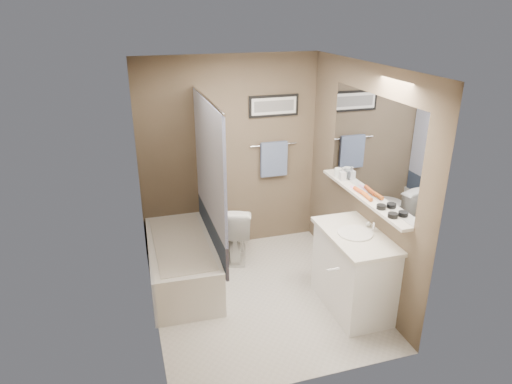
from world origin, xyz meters
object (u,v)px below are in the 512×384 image
object	(u,v)px
candle_bowl_far	(381,207)
glass_jar	(338,173)
candle_bowl_near	(393,215)
hair_brush_back	(360,191)
soap_bottle	(343,174)
vanity	(353,272)
toilet	(235,230)
bathtub	(182,262)
hair_brush_front	(366,196)

from	to	relation	value
candle_bowl_far	glass_jar	size ratio (longest dim) A/B	0.90
candle_bowl_near	glass_jar	xyz separation A→B (m)	(0.00, 1.11, 0.03)
candle_bowl_near	hair_brush_back	distance (m)	0.59
glass_jar	candle_bowl_far	bearing A→B (deg)	-90.00
soap_bottle	vanity	bearing A→B (deg)	-104.37
toilet	glass_jar	bearing A→B (deg)	171.60
hair_brush_back	glass_jar	bearing A→B (deg)	90.00
vanity	soap_bottle	bearing A→B (deg)	75.48
vanity	candle_bowl_far	bearing A→B (deg)	-23.25
bathtub	candle_bowl_far	world-z (taller)	candle_bowl_far
bathtub	toilet	size ratio (longest dim) A/B	2.11
hair_brush_front	glass_jar	bearing A→B (deg)	90.00
toilet	soap_bottle	size ratio (longest dim) A/B	4.94
candle_bowl_near	glass_jar	bearing A→B (deg)	90.00
toilet	hair_brush_back	size ratio (longest dim) A/B	3.23
bathtub	candle_bowl_near	distance (m)	2.34
hair_brush_front	toilet	bearing A→B (deg)	133.30
hair_brush_back	glass_jar	xyz separation A→B (m)	(0.00, 0.51, 0.03)
bathtub	soap_bottle	bearing A→B (deg)	-5.18
glass_jar	candle_bowl_near	bearing A→B (deg)	-90.00
soap_bottle	bathtub	bearing A→B (deg)	172.72
candle_bowl_near	hair_brush_back	bearing A→B (deg)	90.00
glass_jar	hair_brush_front	bearing A→B (deg)	-90.00
hair_brush_back	glass_jar	distance (m)	0.51
glass_jar	vanity	bearing A→B (deg)	-102.53
vanity	glass_jar	bearing A→B (deg)	77.31
candle_bowl_far	glass_jar	world-z (taller)	glass_jar
toilet	soap_bottle	xyz separation A→B (m)	(1.07, -0.62, 0.83)
candle_bowl_near	hair_brush_back	world-z (taller)	hair_brush_back
hair_brush_back	soap_bottle	distance (m)	0.41
candle_bowl_far	hair_brush_front	size ratio (longest dim) A/B	0.41
bathtub	toilet	world-z (taller)	toilet
toilet	candle_bowl_far	world-z (taller)	candle_bowl_far
bathtub	hair_brush_back	xyz separation A→B (m)	(1.79, -0.63, 0.89)
hair_brush_front	bathtub	bearing A→B (deg)	157.21
hair_brush_back	hair_brush_front	bearing A→B (deg)	-90.00
bathtub	candle_bowl_far	size ratio (longest dim) A/B	16.67
hair_brush_front	vanity	bearing A→B (deg)	-132.73
candle_bowl_near	candle_bowl_far	world-z (taller)	same
candle_bowl_near	soap_bottle	xyz separation A→B (m)	(0.00, 1.00, 0.05)
vanity	hair_brush_front	distance (m)	0.79
hair_brush_front	soap_bottle	world-z (taller)	soap_bottle
vanity	hair_brush_back	xyz separation A→B (m)	(0.19, 0.32, 0.74)
toilet	vanity	world-z (taller)	vanity
hair_brush_front	hair_brush_back	size ratio (longest dim) A/B	1.00
bathtub	hair_brush_front	bearing A→B (deg)	-20.69
toilet	hair_brush_front	bearing A→B (deg)	150.15
candle_bowl_near	hair_brush_front	size ratio (longest dim) A/B	0.41
vanity	soap_bottle	size ratio (longest dim) A/B	6.27
toilet	hair_brush_back	bearing A→B (deg)	153.30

